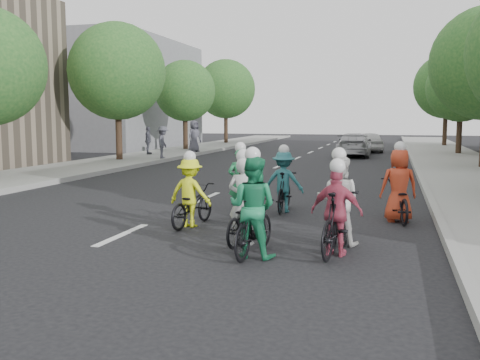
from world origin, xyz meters
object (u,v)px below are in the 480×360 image
at_px(cyclist_3, 337,218).
at_px(cyclist_6, 338,210).
at_px(spectator_2, 194,136).
at_px(cyclist_4, 399,194).
at_px(cyclist_7, 284,186).
at_px(cyclist_2, 191,199).
at_px(cyclist_5, 241,189).
at_px(follow_car_trail, 369,142).
at_px(cyclist_1, 253,215).
at_px(spectator_0, 163,142).
at_px(spectator_1, 148,140).
at_px(follow_car_lead, 354,145).
at_px(cyclist_0, 244,213).

height_order(cyclist_3, cyclist_6, cyclist_6).
bearing_deg(spectator_2, cyclist_4, -122.74).
bearing_deg(cyclist_7, cyclist_2, 53.96).
distance_m(cyclist_5, follow_car_trail, 24.10).
xyz_separation_m(cyclist_1, spectator_0, (-9.17, 16.93, 0.29)).
bearing_deg(spectator_2, cyclist_7, -128.45).
xyz_separation_m(cyclist_6, spectator_1, (-12.51, 18.30, 0.32)).
height_order(cyclist_7, follow_car_lead, cyclist_7).
bearing_deg(cyclist_1, cyclist_6, -127.82).
xyz_separation_m(cyclist_1, spectator_1, (-11.25, 19.56, 0.25)).
bearing_deg(cyclist_5, cyclist_1, 99.21).
xyz_separation_m(cyclist_6, cyclist_7, (-1.58, 2.97, 0.01)).
height_order(cyclist_0, cyclist_4, cyclist_4).
bearing_deg(follow_car_lead, cyclist_1, 88.83).
height_order(cyclist_6, follow_car_lead, cyclist_6).
bearing_deg(cyclist_4, follow_car_trail, -97.56).
bearing_deg(cyclist_2, spectator_2, -61.33).
xyz_separation_m(cyclist_3, spectator_0, (-10.48, 16.46, 0.36)).
xyz_separation_m(cyclist_1, cyclist_6, (1.26, 1.26, -0.06)).
distance_m(cyclist_1, follow_car_lead, 23.10).
bearing_deg(cyclist_7, spectator_1, -55.80).
relative_size(cyclist_0, cyclist_3, 0.92).
bearing_deg(follow_car_trail, cyclist_3, 82.54).
bearing_deg(cyclist_3, spectator_1, -47.68).
distance_m(cyclist_2, cyclist_4, 4.55).
xyz_separation_m(cyclist_5, follow_car_lead, (1.26, 19.57, 0.05)).
relative_size(cyclist_4, cyclist_7, 1.10).
xyz_separation_m(follow_car_lead, spectator_2, (-9.43, -1.11, 0.43)).
distance_m(cyclist_4, cyclist_7, 2.70).
xyz_separation_m(cyclist_6, spectator_2, (-10.63, 20.73, 0.48)).
height_order(cyclist_0, cyclist_2, cyclist_0).
bearing_deg(cyclist_2, cyclist_5, -105.61).
bearing_deg(spectator_2, cyclist_2, -134.87).
bearing_deg(cyclist_3, follow_car_trail, -79.78).
bearing_deg(cyclist_4, spectator_0, -60.32).
xyz_separation_m(follow_car_trail, spectator_2, (-10.09, -5.56, 0.45)).
distance_m(cyclist_3, follow_car_lead, 22.66).
distance_m(spectator_0, spectator_1, 3.35).
distance_m(cyclist_2, cyclist_3, 3.53).
height_order(cyclist_3, spectator_0, spectator_0).
height_order(follow_car_lead, follow_car_trail, follow_car_lead).
xyz_separation_m(cyclist_5, spectator_0, (-7.97, 13.41, 0.36)).
bearing_deg(follow_car_trail, cyclist_4, 85.16).
relative_size(cyclist_3, spectator_2, 0.98).
bearing_deg(cyclist_5, spectator_0, -68.87).
xyz_separation_m(cyclist_1, follow_car_lead, (0.06, 23.10, -0.02)).
relative_size(cyclist_0, follow_car_trail, 0.45).
height_order(spectator_0, spectator_1, spectator_0).
bearing_deg(cyclist_7, cyclist_3, 112.32).
distance_m(cyclist_3, spectator_1, 22.85).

